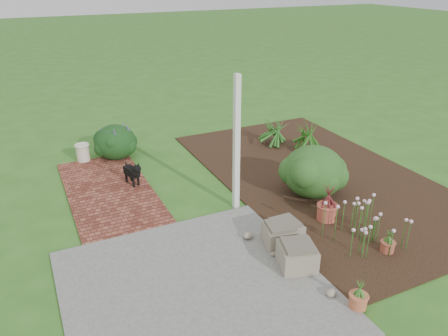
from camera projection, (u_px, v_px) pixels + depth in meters
name	position (u px, v px, depth m)	size (l,w,h in m)	color
ground	(224.00, 213.00, 7.96)	(80.00, 80.00, 0.00)	#33641F
concrete_patio	(196.00, 290.00, 6.03)	(3.50, 3.50, 0.04)	#5F5F5D
brick_path	(109.00, 191.00, 8.72)	(1.60, 3.50, 0.04)	#5A271C
garden_bed	(319.00, 176.00, 9.35)	(4.00, 7.00, 0.03)	black
veranda_post	(237.00, 145.00, 7.64)	(0.10, 0.10, 2.50)	white
stone_trough_near	(297.00, 256.00, 6.41)	(0.51, 0.51, 0.34)	#75705A
stone_trough_mid	(285.00, 232.00, 7.01)	(0.48, 0.48, 0.32)	#7A6D5D
stone_trough_far	(280.00, 236.00, 6.93)	(0.48, 0.48, 0.32)	#786F5B
black_dog	(133.00, 171.00, 8.81)	(0.28, 0.55, 0.49)	black
cream_ceramic_urn	(83.00, 153.00, 9.97)	(0.29, 0.29, 0.39)	beige
evergreen_shrub	(314.00, 170.00, 8.38)	(1.19, 1.19, 1.01)	#0E3713
agapanthus_clump_back	(306.00, 133.00, 10.51)	(0.95, 0.95, 0.86)	#0B3E0E
agapanthus_clump_front	(274.00, 129.00, 10.83)	(0.93, 0.93, 0.83)	#154219
pink_flower_patch	(364.00, 224.00, 6.91)	(1.07, 1.07, 0.69)	#113D0F
terracotta_pot_bronze	(327.00, 212.00, 7.66)	(0.35, 0.35, 0.28)	#B34F3C
terracotta_pot_small_left	(387.00, 246.00, 6.80)	(0.21, 0.21, 0.18)	#A74F38
terracotta_pot_small_right	(358.00, 301.00, 5.66)	(0.23, 0.23, 0.20)	#B9613E
purple_flowering_bush	(115.00, 141.00, 10.14)	(0.96, 0.96, 0.82)	black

